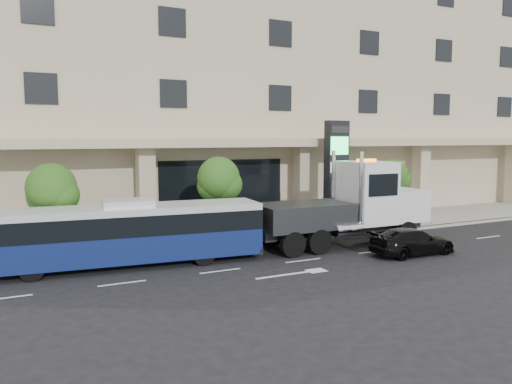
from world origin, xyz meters
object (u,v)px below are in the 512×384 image
(tow_truck, at_px, (350,207))
(signage_pylon, at_px, (336,173))
(black_sedan, at_px, (412,241))
(city_bus, at_px, (129,233))

(tow_truck, bearing_deg, signage_pylon, 65.02)
(black_sedan, distance_m, signage_pylon, 7.80)
(black_sedan, height_order, signage_pylon, signage_pylon)
(city_bus, bearing_deg, signage_pylon, 20.42)
(tow_truck, xyz_separation_m, black_sedan, (1.31, -3.08, -1.35))
(city_bus, distance_m, tow_truck, 11.15)
(city_bus, xyz_separation_m, signage_pylon, (13.17, 3.55, 1.91))
(city_bus, relative_size, tow_truck, 1.09)
(city_bus, relative_size, signage_pylon, 1.82)
(tow_truck, bearing_deg, black_sedan, -65.79)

